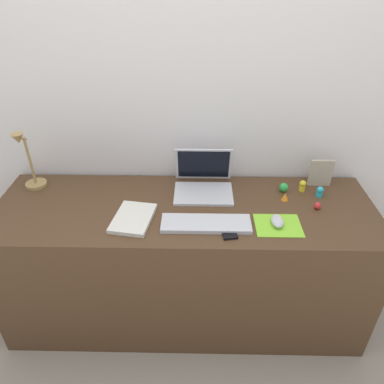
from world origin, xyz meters
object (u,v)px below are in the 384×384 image
Objects in this scene: toy_figurine_red at (317,206)px; keyboard at (206,224)px; cell_phone at (228,230)px; toy_figurine_yellow at (302,186)px; toy_figurine_orange at (285,197)px; laptop at (203,180)px; mouse at (277,221)px; picture_frame at (321,173)px; notebook_pad at (133,218)px; toy_figurine_cyan at (320,191)px; desk_lamp at (28,162)px; toy_figurine_green at (284,187)px.

keyboard is at bearing -165.45° from toy_figurine_red.
toy_figurine_yellow is (0.41, 0.34, 0.03)m from cell_phone.
toy_figurine_yellow is 1.53× the size of toy_figurine_orange.
toy_figurine_yellow is at bearing 102.73° from toy_figurine_red.
laptop is 0.37m from cell_phone.
picture_frame is at bearing 51.11° from mouse.
toy_figurine_red is at bearing 14.55° from keyboard.
notebook_pad is 0.89m from toy_figurine_red.
notebook_pad is (-0.44, 0.07, 0.01)m from cell_phone.
notebook_pad is at bearing -166.67° from toy_figurine_cyan.
keyboard is at bearing -18.55° from desk_lamp.
toy_figurine_green is at bearing 73.81° from mouse.
mouse is 0.67m from notebook_pad.
mouse is 0.64× the size of picture_frame.
picture_frame reaches higher than toy_figurine_red.
notebook_pad is 1.01m from picture_frame.
toy_figurine_orange is at bearing 69.76° from mouse.
toy_figurine_red is (1.45, -0.16, -0.14)m from desk_lamp.
picture_frame is at bearing 30.03° from toy_figurine_yellow.
toy_figurine_cyan is at bearing 70.50° from toy_figurine_red.
toy_figurine_green is (-0.20, -0.07, -0.05)m from picture_frame.
desk_lamp is (-1.00, 0.34, 0.15)m from cell_phone.
toy_figurine_green reaches higher than toy_figurine_red.
picture_frame is at bearing 30.79° from keyboard.
desk_lamp reaches higher than toy_figurine_cyan.
picture_frame is (0.95, 0.33, 0.06)m from notebook_pad.
toy_figurine_green reaches higher than keyboard.
notebook_pad is at bearing -173.11° from toy_figurine_red.
desk_lamp is 1.42m from toy_figurine_yellow.
laptop is 4.92× the size of toy_figurine_yellow.
laptop reaches higher than toy_figurine_red.
toy_figurine_orange is (1.31, -0.09, -0.13)m from desk_lamp.
desk_lamp is 6.62× the size of toy_figurine_green.
laptop is 0.90m from desk_lamp.
toy_figurine_orange is at bearing 29.46° from cell_phone.
laptop is 2.34× the size of cell_phone.
toy_figurine_yellow reaches higher than toy_figurine_red.
desk_lamp is 1.32m from toy_figurine_green.
keyboard is 0.56m from toy_figurine_red.
keyboard is 0.46m from toy_figurine_orange.
cell_phone is at bearing -149.17° from toy_figurine_cyan.
desk_lamp is at bearing -177.78° from picture_frame.
mouse is 0.46m from picture_frame.
toy_figurine_green is at bearing 131.12° from toy_figurine_red.
toy_figurine_green reaches higher than mouse.
laptop is 0.58m from toy_figurine_red.
picture_frame reaches higher than keyboard.
notebook_pad is at bearing 177.99° from mouse.
toy_figurine_cyan is (0.59, -0.06, -0.02)m from laptop.
laptop is at bearing 0.38° from desk_lamp.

